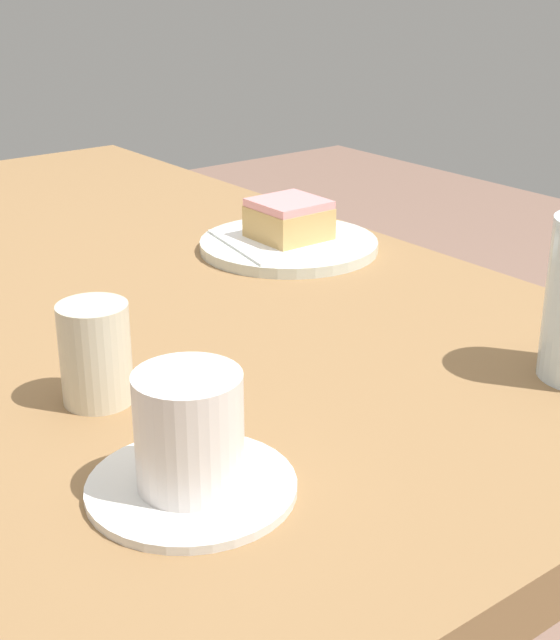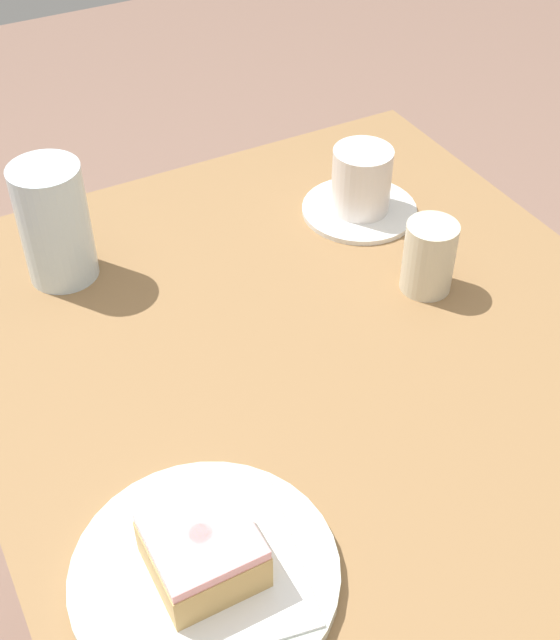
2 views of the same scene
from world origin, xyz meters
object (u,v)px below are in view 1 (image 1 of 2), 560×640
at_px(donut_glazed_square, 289,219).
at_px(plate_glazed_square, 289,245).
at_px(coffee_cup, 190,442).
at_px(sugar_jar, 96,354).

bearing_deg(donut_glazed_square, plate_glazed_square, -90.00).
distance_m(donut_glazed_square, coffee_cup, 0.54).
bearing_deg(donut_glazed_square, coffee_cup, 134.58).
bearing_deg(plate_glazed_square, coffee_cup, 134.58).
height_order(plate_glazed_square, sugar_jar, sugar_jar).
height_order(plate_glazed_square, donut_glazed_square, donut_glazed_square).
xyz_separation_m(donut_glazed_square, coffee_cup, (-0.38, 0.38, -0.00)).
relative_size(plate_glazed_square, coffee_cup, 1.50).
height_order(coffee_cup, sugar_jar, coffee_cup).
relative_size(coffee_cup, sugar_jar, 1.72).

